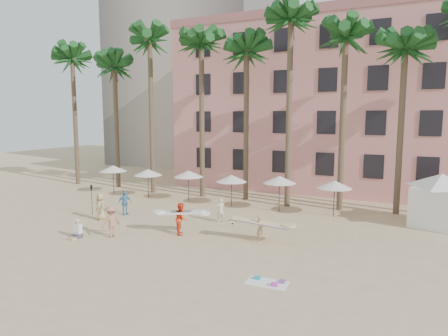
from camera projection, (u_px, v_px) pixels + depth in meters
ground at (147, 258)px, 20.31m from camera, size 120.00×120.00×0.00m
pink_hotel at (361, 107)px, 39.51m from camera, size 35.00×14.00×16.00m
palm_row at (262, 43)px, 31.80m from camera, size 44.40×5.40×16.30m
umbrella_row at (209, 176)px, 32.46m from camera, size 22.50×2.70×2.73m
cabana at (441, 196)px, 25.74m from camera, size 5.70×5.70×3.50m
beach_towel at (268, 282)px, 17.30m from camera, size 1.83×1.05×0.14m
carrier_yellow at (260, 226)px, 22.84m from camera, size 3.40×1.12×1.59m
carrier_white at (181, 218)px, 24.30m from camera, size 2.94×1.50×1.94m
beachgoers at (123, 212)px, 26.21m from camera, size 8.63×6.88×1.90m
paddle at (92, 196)px, 28.92m from camera, size 0.18×0.04×2.23m
seated_man at (77, 232)px, 23.59m from camera, size 0.48×0.84×1.09m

